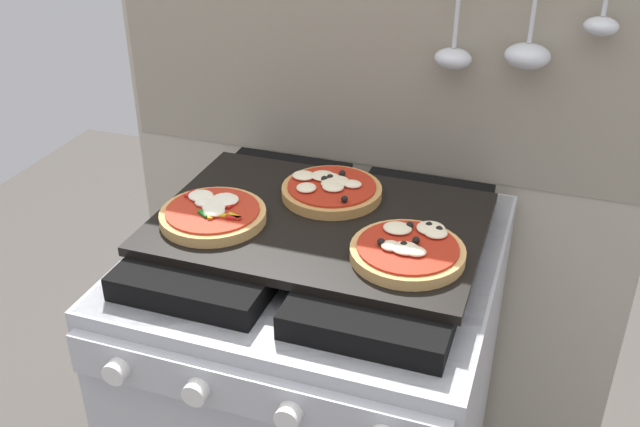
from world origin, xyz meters
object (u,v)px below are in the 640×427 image
at_px(baking_tray, 320,223).
at_px(pizza_right, 408,250).
at_px(stove, 320,422).
at_px(pizza_center, 331,189).
at_px(pizza_left, 213,213).

relative_size(baking_tray, pizza_right, 3.05).
bearing_deg(baking_tray, stove, -90.00).
xyz_separation_m(pizza_right, pizza_center, (-0.17, 0.15, 0.00)).
xyz_separation_m(baking_tray, pizza_center, (-0.01, 0.08, 0.02)).
distance_m(stove, pizza_right, 0.51).
relative_size(baking_tray, pizza_center, 3.05).
bearing_deg(pizza_right, pizza_center, 139.19).
distance_m(stove, baking_tray, 0.46).
height_order(baking_tray, pizza_center, pizza_center).
bearing_deg(pizza_left, pizza_center, 42.79).
bearing_deg(baking_tray, pizza_left, -159.26).
bearing_deg(pizza_right, pizza_left, 179.18).
distance_m(pizza_left, pizza_center, 0.21).
xyz_separation_m(pizza_left, pizza_right, (0.33, -0.00, -0.00)).
height_order(stove, pizza_center, pizza_center).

